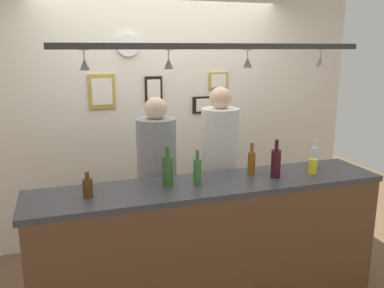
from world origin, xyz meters
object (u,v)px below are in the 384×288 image
person_middle_grey_shirt (157,172)px  bottle_soda_clear (315,157)px  picture_frame_lower_pair (206,105)px  bottle_wine_dark_red (276,163)px  wall_clock (128,45)px  bottle_beer_green_import (197,171)px  bottle_champagne_green (167,171)px  picture_frame_crest (154,89)px  bottle_beer_brown_stubby (88,187)px  drink_can (313,166)px  bottle_beer_amber_tall (251,162)px  picture_frame_caricature (102,92)px  picture_frame_upper_small (218,81)px  person_right_white_patterned_shirt (220,161)px

person_middle_grey_shirt → bottle_soda_clear: size_ratio=7.11×
picture_frame_lower_pair → bottle_wine_dark_red: bearing=-88.2°
wall_clock → bottle_beer_green_import: bearing=-80.1°
bottle_champagne_green → bottle_beer_green_import: 0.22m
bottle_wine_dark_red → picture_frame_crest: bearing=113.4°
bottle_beer_brown_stubby → drink_can: bottle_beer_brown_stubby is taller
bottle_beer_amber_tall → wall_clock: bearing=119.3°
bottle_beer_brown_stubby → drink_can: size_ratio=1.48×
bottle_champagne_green → picture_frame_crest: bearing=80.5°
bottle_beer_brown_stubby → picture_frame_caricature: (0.28, 1.42, 0.49)m
bottle_champagne_green → picture_frame_upper_small: picture_frame_upper_small is taller
bottle_beer_green_import → picture_frame_crest: bearing=89.6°
person_right_white_patterned_shirt → bottle_beer_amber_tall: person_right_white_patterned_shirt is taller
person_middle_grey_shirt → picture_frame_lower_pair: (0.75, 0.81, 0.45)m
bottle_beer_amber_tall → picture_frame_upper_small: bearing=79.6°
person_middle_grey_shirt → picture_frame_crest: size_ratio=6.29×
person_right_white_patterned_shirt → bottle_beer_brown_stubby: 1.36m
picture_frame_lower_pair → picture_frame_crest: size_ratio=1.15×
person_middle_grey_shirt → drink_can: size_ratio=13.39×
bottle_beer_green_import → picture_frame_upper_small: bearing=62.5°
person_middle_grey_shirt → picture_frame_lower_pair: bearing=47.0°
bottle_beer_amber_tall → bottle_wine_dark_red: bearing=-42.2°
person_middle_grey_shirt → bottle_wine_dark_red: size_ratio=5.45×
bottle_champagne_green → bottle_beer_amber_tall: (0.71, 0.06, -0.02)m
person_middle_grey_shirt → bottle_champagne_green: size_ratio=5.45×
bottle_beer_amber_tall → bottle_beer_green_import: bearing=-169.5°
bottle_soda_clear → person_right_white_patterned_shirt: bearing=143.4°
bottle_soda_clear → picture_frame_upper_small: (-0.36, 1.30, 0.55)m
bottle_soda_clear → drink_can: 0.20m
person_right_white_patterned_shirt → bottle_wine_dark_red: (0.21, -0.63, 0.14)m
picture_frame_upper_small → wall_clock: 1.04m
bottle_beer_brown_stubby → bottle_champagne_green: bearing=4.6°
picture_frame_crest → picture_frame_caricature: bearing=180.0°
bottle_beer_amber_tall → bottle_beer_brown_stubby: (-1.28, -0.11, -0.03)m
bottle_soda_clear → picture_frame_lower_pair: picture_frame_lower_pair is taller
bottle_wine_dark_red → drink_can: (0.33, -0.01, -0.06)m
drink_can → picture_frame_caricature: picture_frame_caricature is taller
picture_frame_caricature → wall_clock: wall_clock is taller
person_right_white_patterned_shirt → picture_frame_caricature: size_ratio=5.00×
bottle_beer_brown_stubby → person_right_white_patterned_shirt: bearing=26.7°
bottle_beer_green_import → picture_frame_crest: 1.47m
drink_can → bottle_beer_amber_tall: bearing=163.4°
bottle_beer_amber_tall → person_middle_grey_shirt: bearing=142.4°
bottle_champagne_green → bottle_beer_brown_stubby: (-0.57, -0.05, -0.05)m
bottle_soda_clear → wall_clock: bearing=135.8°
drink_can → picture_frame_crest: bearing=123.3°
bottle_beer_green_import → picture_frame_caricature: 1.56m
bottle_beer_green_import → picture_frame_crest: size_ratio=1.00×
picture_frame_crest → bottle_wine_dark_red: bearing=-66.6°
bottle_beer_brown_stubby → picture_frame_upper_small: picture_frame_upper_small is taller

